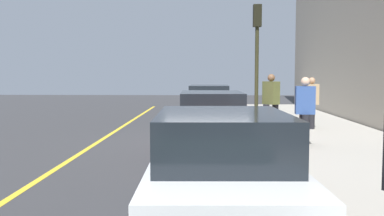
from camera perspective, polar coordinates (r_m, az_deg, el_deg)
The scene contains 11 objects.
ground_plane at distance 12.39m, azimuth 2.07°, elevation -4.75°, with size 56.00×56.00×0.00m, color #333335.
sidewalk at distance 12.82m, azimuth 17.02°, elevation -4.29°, with size 28.00×4.60×0.15m, color #A39E93.
lane_stripe_centre at distance 12.78m, azimuth -12.48°, elevation -4.55°, with size 28.00×0.14×0.01m, color gold.
parked_car_white at distance 5.73m, azimuth 3.88°, elevation -8.00°, with size 4.31×1.99×1.51m.
parked_car_red at distance 11.77m, azimuth 2.55°, elevation -1.52°, with size 4.57×1.98×1.51m.
parked_car_silver at distance 18.36m, azimuth 2.28°, elevation 0.66°, with size 4.38×1.97×1.51m.
pedestrian_tan_coat at distance 15.22m, azimuth 15.37°, elevation 0.86°, with size 0.57×0.49×1.72m.
pedestrian_olive_coat at distance 14.25m, azimuth 10.30°, elevation 0.96°, with size 0.58×0.54×1.83m.
pedestrian_blue_coat at distance 11.37m, azimuth 14.56°, elevation -0.20°, with size 0.58×0.50×1.76m.
traffic_light_pole at distance 14.22m, azimuth 8.50°, elevation 8.11°, with size 0.35×0.26×4.03m.
rolling_suitcase at distance 11.80m, azimuth 13.89°, elevation -3.32°, with size 0.34×0.22×0.88m.
Camera 1 is at (-12.23, 0.05, 2.00)m, focal length 40.73 mm.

